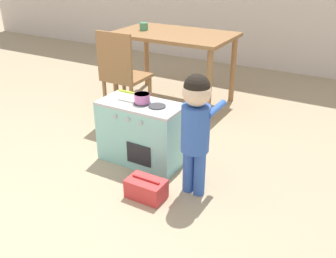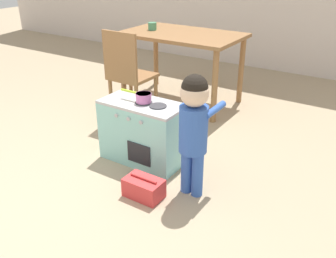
{
  "view_description": "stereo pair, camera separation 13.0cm",
  "coord_description": "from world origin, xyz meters",
  "px_view_note": "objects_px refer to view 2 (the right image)",
  "views": [
    {
      "loc": [
        1.75,
        -1.09,
        1.51
      ],
      "look_at": [
        0.56,
        0.97,
        0.36
      ],
      "focal_mm": 40.0,
      "sensor_mm": 36.0,
      "label": 1
    },
    {
      "loc": [
        1.86,
        -1.02,
        1.51
      ],
      "look_at": [
        0.56,
        0.97,
        0.36
      ],
      "focal_mm": 40.0,
      "sensor_mm": 36.0,
      "label": 2
    }
  ],
  "objects_px": {
    "dining_chair_near": "(128,74)",
    "cup_on_table": "(152,26)",
    "child_figure": "(194,120)",
    "play_kitchen": "(143,132)",
    "toy_basket": "(144,188)",
    "toy_pot": "(143,97)",
    "dining_table": "(182,42)"
  },
  "relations": [
    {
      "from": "dining_chair_near",
      "to": "cup_on_table",
      "type": "bearing_deg",
      "value": 106.87
    },
    {
      "from": "child_figure",
      "to": "cup_on_table",
      "type": "distance_m",
      "value": 1.92
    },
    {
      "from": "play_kitchen",
      "to": "child_figure",
      "type": "bearing_deg",
      "value": -18.62
    },
    {
      "from": "toy_basket",
      "to": "dining_chair_near",
      "type": "relative_size",
      "value": 0.29
    },
    {
      "from": "toy_basket",
      "to": "dining_chair_near",
      "type": "xyz_separation_m",
      "value": [
        -0.84,
        0.92,
        0.4
      ]
    },
    {
      "from": "toy_basket",
      "to": "child_figure",
      "type": "bearing_deg",
      "value": 41.24
    },
    {
      "from": "child_figure",
      "to": "toy_basket",
      "type": "distance_m",
      "value": 0.58
    },
    {
      "from": "toy_basket",
      "to": "toy_pot",
      "type": "bearing_deg",
      "value": 125.49
    },
    {
      "from": "child_figure",
      "to": "toy_pot",
      "type": "bearing_deg",
      "value": 161.01
    },
    {
      "from": "play_kitchen",
      "to": "cup_on_table",
      "type": "height_order",
      "value": "cup_on_table"
    },
    {
      "from": "play_kitchen",
      "to": "child_figure",
      "type": "height_order",
      "value": "child_figure"
    },
    {
      "from": "play_kitchen",
      "to": "toy_basket",
      "type": "height_order",
      "value": "play_kitchen"
    },
    {
      "from": "toy_pot",
      "to": "dining_table",
      "type": "height_order",
      "value": "dining_table"
    },
    {
      "from": "play_kitchen",
      "to": "dining_chair_near",
      "type": "bearing_deg",
      "value": 136.08
    },
    {
      "from": "toy_pot",
      "to": "dining_chair_near",
      "type": "xyz_separation_m",
      "value": [
        -0.55,
        0.52,
        -0.06
      ]
    },
    {
      "from": "child_figure",
      "to": "dining_table",
      "type": "height_order",
      "value": "child_figure"
    },
    {
      "from": "toy_pot",
      "to": "cup_on_table",
      "type": "height_order",
      "value": "cup_on_table"
    },
    {
      "from": "play_kitchen",
      "to": "toy_pot",
      "type": "distance_m",
      "value": 0.29
    },
    {
      "from": "child_figure",
      "to": "dining_table",
      "type": "bearing_deg",
      "value": 123.55
    },
    {
      "from": "toy_basket",
      "to": "dining_chair_near",
      "type": "height_order",
      "value": "dining_chair_near"
    },
    {
      "from": "child_figure",
      "to": "toy_basket",
      "type": "xyz_separation_m",
      "value": [
        -0.25,
        -0.22,
        -0.47
      ]
    },
    {
      "from": "play_kitchen",
      "to": "dining_chair_near",
      "type": "relative_size",
      "value": 0.73
    },
    {
      "from": "dining_table",
      "to": "cup_on_table",
      "type": "bearing_deg",
      "value": -172.93
    },
    {
      "from": "toy_basket",
      "to": "dining_chair_near",
      "type": "bearing_deg",
      "value": 132.26
    },
    {
      "from": "dining_chair_near",
      "to": "toy_pot",
      "type": "bearing_deg",
      "value": -43.39
    },
    {
      "from": "cup_on_table",
      "to": "dining_table",
      "type": "bearing_deg",
      "value": 7.07
    },
    {
      "from": "toy_pot",
      "to": "cup_on_table",
      "type": "distance_m",
      "value": 1.46
    },
    {
      "from": "child_figure",
      "to": "cup_on_table",
      "type": "xyz_separation_m",
      "value": [
        -1.3,
        1.4,
        0.24
      ]
    },
    {
      "from": "play_kitchen",
      "to": "cup_on_table",
      "type": "xyz_separation_m",
      "value": [
        -0.75,
        1.21,
        0.54
      ]
    },
    {
      "from": "toy_basket",
      "to": "dining_table",
      "type": "bearing_deg",
      "value": 113.14
    },
    {
      "from": "toy_basket",
      "to": "cup_on_table",
      "type": "distance_m",
      "value": 2.05
    },
    {
      "from": "dining_chair_near",
      "to": "cup_on_table",
      "type": "distance_m",
      "value": 0.78
    }
  ]
}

